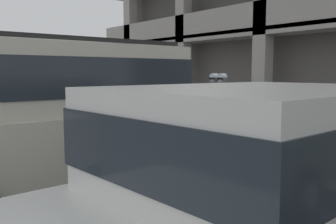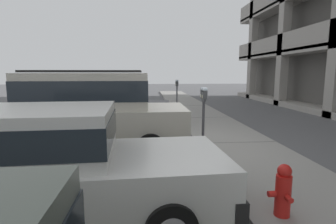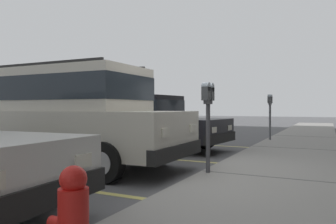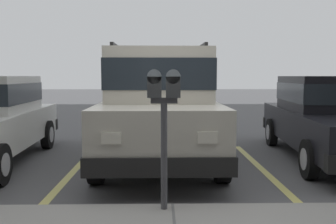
# 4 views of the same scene
# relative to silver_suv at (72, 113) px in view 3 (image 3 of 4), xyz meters

# --- Properties ---
(ground_plane) EXTENTS (80.00, 80.00, 0.10)m
(ground_plane) POSITION_rel_silver_suv_xyz_m (-0.16, 2.52, -1.14)
(ground_plane) COLOR #565659
(sidewalk) EXTENTS (40.00, 2.20, 0.12)m
(sidewalk) POSITION_rel_silver_suv_xyz_m (-0.16, 3.82, -1.03)
(sidewalk) COLOR gray
(sidewalk) RESTS_ON ground_plane
(parking_stall_lines) EXTENTS (12.50, 4.80, 0.01)m
(parking_stall_lines) POSITION_rel_silver_suv_xyz_m (1.39, 1.12, -1.08)
(parking_stall_lines) COLOR #DBD16B
(parking_stall_lines) RESTS_ON ground_plane
(silver_suv) EXTENTS (2.04, 4.79, 2.03)m
(silver_suv) POSITION_rel_silver_suv_xyz_m (0.00, 0.00, 0.00)
(silver_suv) COLOR beige
(silver_suv) RESTS_ON ground_plane
(red_sedan) EXTENTS (2.12, 4.62, 1.54)m
(red_sedan) POSITION_rel_silver_suv_xyz_m (-3.21, -0.09, -0.27)
(red_sedan) COLOR black
(red_sedan) RESTS_ON ground_plane
(parking_meter_near) EXTENTS (0.35, 0.12, 1.49)m
(parking_meter_near) POSITION_rel_silver_suv_xyz_m (-0.06, 2.87, 0.14)
(parking_meter_near) COLOR #47474C
(parking_meter_near) RESTS_ON sidewalk
(parking_meter_far) EXTENTS (0.35, 0.12, 1.52)m
(parking_meter_far) POSITION_rel_silver_suv_xyz_m (-6.25, 2.89, 0.16)
(parking_meter_far) COLOR #595B60
(parking_meter_far) RESTS_ON sidewalk
(fire_hydrant) EXTENTS (0.30, 0.30, 0.70)m
(fire_hydrant) POSITION_rel_silver_suv_xyz_m (3.44, 3.16, -0.62)
(fire_hydrant) COLOR red
(fire_hydrant) RESTS_ON sidewalk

